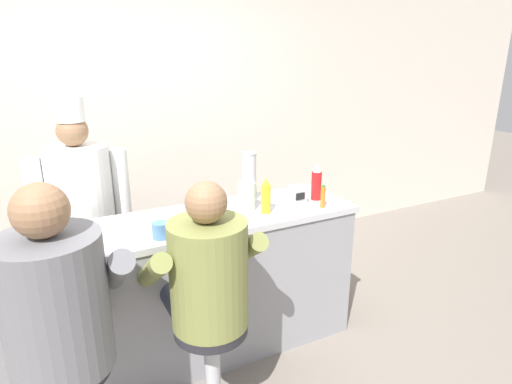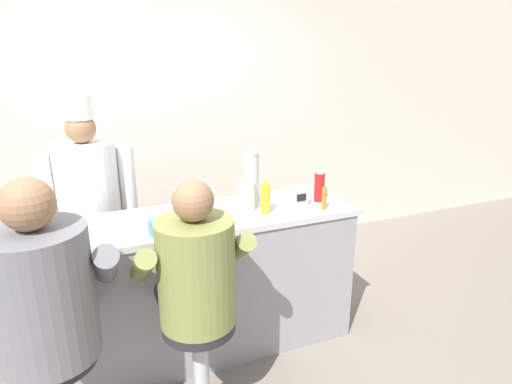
# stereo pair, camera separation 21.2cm
# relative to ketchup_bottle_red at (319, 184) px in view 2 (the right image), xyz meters

# --- Properties ---
(ground_plane) EXTENTS (20.00, 20.00, 0.00)m
(ground_plane) POSITION_rel_ketchup_bottle_red_xyz_m (-0.93, -0.26, -1.07)
(ground_plane) COLOR slate
(wall_back) EXTENTS (10.00, 0.06, 2.70)m
(wall_back) POSITION_rel_ketchup_bottle_red_xyz_m (-0.93, 1.51, 0.28)
(wall_back) COLOR beige
(wall_back) RESTS_ON ground_plane
(diner_counter) EXTENTS (2.21, 0.58, 0.95)m
(diner_counter) POSITION_rel_ketchup_bottle_red_xyz_m (-0.93, 0.03, -0.59)
(diner_counter) COLOR gray
(diner_counter) RESTS_ON ground_plane
(ketchup_bottle_red) EXTENTS (0.07, 0.07, 0.25)m
(ketchup_bottle_red) POSITION_rel_ketchup_bottle_red_xyz_m (0.00, 0.00, 0.00)
(ketchup_bottle_red) COLOR red
(ketchup_bottle_red) RESTS_ON diner_counter
(mustard_bottle_yellow) EXTENTS (0.06, 0.06, 0.23)m
(mustard_bottle_yellow) POSITION_rel_ketchup_bottle_red_xyz_m (-0.43, -0.07, -0.01)
(mustard_bottle_yellow) COLOR yellow
(mustard_bottle_yellow) RESTS_ON diner_counter
(hot_sauce_bottle_orange) EXTENTS (0.03, 0.03, 0.15)m
(hot_sauce_bottle_orange) POSITION_rel_ketchup_bottle_red_xyz_m (-0.06, -0.16, -0.04)
(hot_sauce_bottle_orange) COLOR orange
(hot_sauce_bottle_orange) RESTS_ON diner_counter
(water_pitcher_clear) EXTENTS (0.13, 0.11, 0.19)m
(water_pitcher_clear) POSITION_rel_ketchup_bottle_red_xyz_m (-0.52, 0.03, -0.03)
(water_pitcher_clear) COLOR silver
(water_pitcher_clear) RESTS_ON diner_counter
(breakfast_plate) EXTENTS (0.27, 0.27, 0.05)m
(breakfast_plate) POSITION_rel_ketchup_bottle_red_xyz_m (-0.93, -0.05, -0.10)
(breakfast_plate) COLOR white
(breakfast_plate) RESTS_ON diner_counter
(cereal_bowl) EXTENTS (0.16, 0.16, 0.06)m
(cereal_bowl) POSITION_rel_ketchup_bottle_red_xyz_m (-1.74, -0.13, -0.09)
(cereal_bowl) COLOR white
(cereal_bowl) RESTS_ON diner_counter
(coffee_mug_blue) EXTENTS (0.14, 0.10, 0.09)m
(coffee_mug_blue) POSITION_rel_ketchup_bottle_red_xyz_m (-1.12, -0.16, -0.07)
(coffee_mug_blue) COLOR #4C7AB2
(coffee_mug_blue) RESTS_ON diner_counter
(cup_stack_steel) EXTENTS (0.10, 0.10, 0.33)m
(cup_stack_steel) POSITION_rel_ketchup_bottle_red_xyz_m (-0.41, 0.21, 0.05)
(cup_stack_steel) COLOR #B7BABF
(cup_stack_steel) RESTS_ON diner_counter
(napkin_dispenser_chrome) EXTENTS (0.11, 0.07, 0.13)m
(napkin_dispenser_chrome) POSITION_rel_ketchup_bottle_red_xyz_m (-0.17, -0.03, -0.05)
(napkin_dispenser_chrome) COLOR silver
(napkin_dispenser_chrome) RESTS_ON diner_counter
(diner_seated_grey) EXTENTS (0.64, 0.63, 1.46)m
(diner_seated_grey) POSITION_rel_ketchup_bottle_red_xyz_m (-1.68, -0.54, -0.18)
(diner_seated_grey) COLOR #B2B5BA
(diner_seated_grey) RESTS_ON ground_plane
(diner_seated_olive) EXTENTS (0.57, 0.57, 1.37)m
(diner_seated_olive) POSITION_rel_ketchup_bottle_red_xyz_m (-1.02, -0.55, -0.22)
(diner_seated_olive) COLOR #B2B5BA
(diner_seated_olive) RESTS_ON ground_plane
(cook_in_whites_near) EXTENTS (0.65, 0.42, 1.66)m
(cook_in_whites_near) POSITION_rel_ketchup_bottle_red_xyz_m (-1.45, 0.66, -0.16)
(cook_in_whites_near) COLOR #232328
(cook_in_whites_near) RESTS_ON ground_plane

